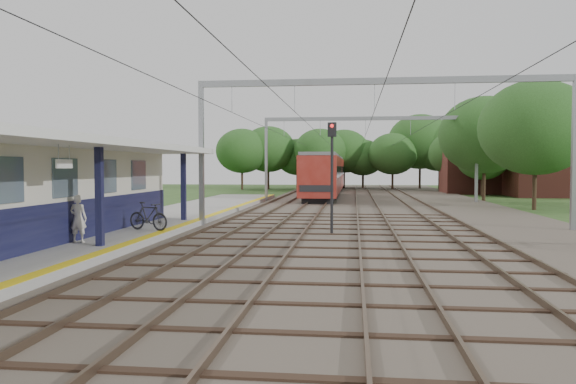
{
  "coord_description": "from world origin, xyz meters",
  "views": [
    {
      "loc": [
        2.27,
        -11.26,
        2.91
      ],
      "look_at": [
        -1.14,
        17.77,
        1.6
      ],
      "focal_mm": 35.0,
      "sensor_mm": 36.0,
      "label": 1
    }
  ],
  "objects_px": {
    "bicycle": "(148,216)",
    "signal_post": "(332,162)",
    "train": "(328,174)",
    "person": "(78,219)"
  },
  "relations": [
    {
      "from": "person",
      "to": "train",
      "type": "relative_size",
      "value": 0.04
    },
    {
      "from": "person",
      "to": "bicycle",
      "type": "distance_m",
      "value": 3.9
    },
    {
      "from": "bicycle",
      "to": "signal_post",
      "type": "relative_size",
      "value": 0.4
    },
    {
      "from": "bicycle",
      "to": "person",
      "type": "bearing_deg",
      "value": -176.28
    },
    {
      "from": "train",
      "to": "signal_post",
      "type": "relative_size",
      "value": 7.83
    },
    {
      "from": "bicycle",
      "to": "train",
      "type": "bearing_deg",
      "value": 11.29
    },
    {
      "from": "person",
      "to": "train",
      "type": "bearing_deg",
      "value": -101.09
    },
    {
      "from": "train",
      "to": "signal_post",
      "type": "height_order",
      "value": "signal_post"
    },
    {
      "from": "person",
      "to": "train",
      "type": "xyz_separation_m",
      "value": [
        6.51,
        42.38,
        1.03
      ]
    },
    {
      "from": "person",
      "to": "signal_post",
      "type": "relative_size",
      "value": 0.34
    }
  ]
}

